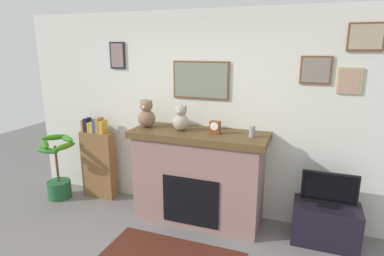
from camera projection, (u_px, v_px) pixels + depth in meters
back_wall at (203, 114)px, 4.19m from camera, size 5.20×0.15×2.60m
fireplace at (199, 176)px, 4.01m from camera, size 1.67×0.65×1.16m
bookshelf at (98, 161)px, 4.64m from camera, size 0.49×0.16×1.20m
potted_plant at (58, 174)px, 4.64m from camera, size 0.53×0.53×0.92m
tv_stand at (325, 224)px, 3.59m from camera, size 0.71×0.40×0.46m
television at (329, 190)px, 3.49m from camera, size 0.58×0.14×0.39m
candle_jar at (252, 132)px, 3.62m from camera, size 0.07×0.07×0.13m
mantel_clock at (215, 127)px, 3.76m from camera, size 0.12×0.09×0.15m
teddy_bear_brown at (147, 115)px, 4.05m from camera, size 0.22×0.22×0.36m
teddy_bear_cream at (181, 119)px, 3.89m from camera, size 0.20×0.20×0.32m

